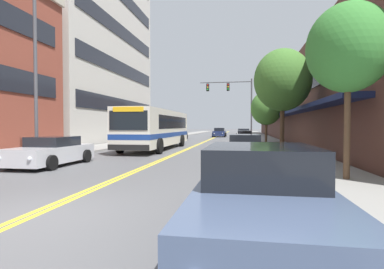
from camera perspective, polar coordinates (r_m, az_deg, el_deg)
ground_plane at (r=42.42m, az=3.97°, el=-0.73°), size 240.00×240.00×0.00m
sidewalk_left at (r=43.66m, az=-5.23°, el=-0.57°), size 3.03×106.00×0.13m
sidewalk_right at (r=42.31m, az=13.47°, el=-0.68°), size 3.03×106.00×0.13m
centre_line at (r=42.42m, az=3.97°, el=-0.72°), size 0.34×106.00×0.01m
storefront_row_right at (r=43.11m, az=21.17°, el=4.53°), size 9.10×68.00×8.02m
city_bus at (r=23.07m, az=-6.67°, el=1.35°), size 2.91×11.58×2.90m
car_dark_grey_parked_left_near at (r=39.15m, az=-2.80°, el=-0.03°), size 2.14×4.86×1.29m
car_silver_parked_left_mid at (r=14.79m, az=-25.20°, el=-3.01°), size 2.11×4.49×1.29m
car_slate_blue_parked_right_foreground at (r=4.77m, az=12.99°, el=-11.71°), size 2.13×4.84×1.47m
car_white_parked_right_mid at (r=46.08m, az=9.80°, el=0.22°), size 2.20×4.21×1.34m
car_red_parked_right_far at (r=34.32m, az=9.99°, el=-0.35°), size 2.06×4.61×1.22m
car_black_parked_right_end at (r=15.33m, az=10.06°, el=-2.66°), size 1.99×4.82×1.33m
car_navy_moving_lead at (r=48.01m, az=5.25°, el=0.35°), size 2.09×4.34×1.44m
traffic_signal_mast at (r=36.97m, az=8.12°, el=7.11°), size 6.33×0.38×7.45m
street_lamp_left_near at (r=15.82m, az=-26.97°, el=13.23°), size 1.98×0.28×8.54m
street_tree_right_near at (r=10.63m, az=27.62°, el=14.35°), size 2.47×2.47×5.39m
street_tree_right_mid at (r=19.25m, az=16.86°, el=9.85°), size 3.43×3.43×6.31m
street_tree_right_far at (r=31.17m, az=13.96°, el=4.90°), size 3.10×3.10×5.13m
fire_hydrant at (r=13.57m, az=17.26°, el=-3.57°), size 0.33×0.25×0.84m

